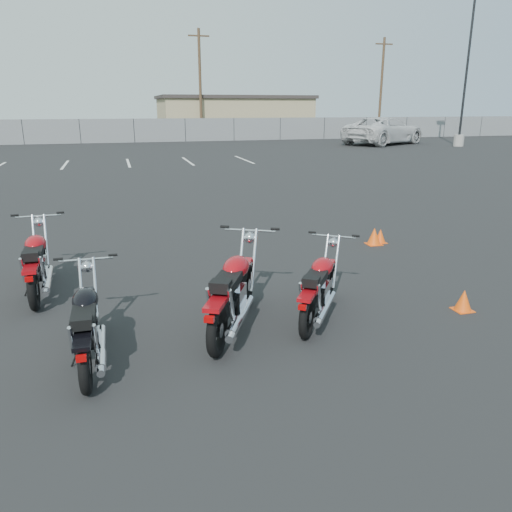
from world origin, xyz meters
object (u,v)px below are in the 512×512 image
object	(u,v)px
white_van	(385,123)
motorcycle_third_red	(233,292)
motorcycle_rear_red	(320,287)
motorcycle_front_red	(37,263)
motorcycle_second_black	(87,325)

from	to	relation	value
white_van	motorcycle_third_red	bearing A→B (deg)	119.37
motorcycle_rear_red	white_van	bearing A→B (deg)	59.07
motorcycle_front_red	motorcycle_third_red	size ratio (longest dim) A/B	0.99
motorcycle_third_red	white_van	world-z (taller)	white_van
motorcycle_front_red	motorcycle_second_black	bearing A→B (deg)	-71.64
motorcycle_second_black	motorcycle_rear_red	world-z (taller)	motorcycle_second_black
motorcycle_second_black	motorcycle_third_red	bearing A→B (deg)	13.01
motorcycle_front_red	motorcycle_rear_red	distance (m)	4.25
motorcycle_front_red	white_van	size ratio (longest dim) A/B	0.26
motorcycle_second_black	motorcycle_rear_red	bearing A→B (deg)	8.18
motorcycle_third_red	white_van	xyz separation A→B (m)	(18.12, 28.29, 1.05)
motorcycle_second_black	motorcycle_third_red	world-z (taller)	motorcycle_third_red
motorcycle_rear_red	white_van	size ratio (longest dim) A/B	0.22
motorcycle_second_black	motorcycle_rear_red	xyz separation A→B (m)	(2.93, 0.42, -0.00)
motorcycle_second_black	motorcycle_third_red	size ratio (longest dim) A/B	0.91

